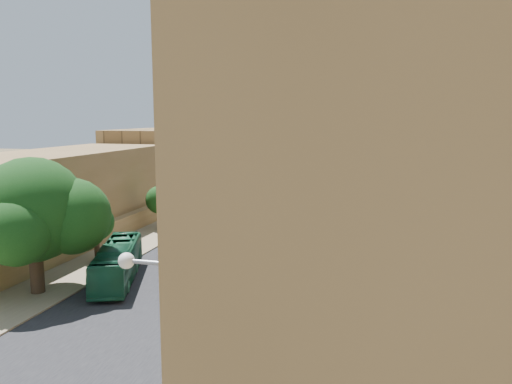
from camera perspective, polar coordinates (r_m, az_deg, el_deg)
The scene contains 33 objects.
ground at distance 29.39m, azimuth -13.47°, elevation -15.28°, with size 260.00×260.00×0.00m, color brown.
road_surface at distance 56.37m, azimuth 1.03°, elevation -3.42°, with size 14.00×140.00×0.01m, color black.
sidewalk_east at distance 54.96m, azimuth 10.73°, elevation -3.89°, with size 5.00×140.00×0.01m, color #7D6C52.
sidewalk_west at distance 59.29m, azimuth -7.93°, elevation -2.90°, with size 5.00×140.00×0.01m, color #7D6C52.
kerb_east at distance 55.16m, azimuth 8.13°, elevation -3.72°, with size 0.25×140.00×0.12m, color #7D6C52.
kerb_west at distance 58.37m, azimuth -5.67°, elevation -2.99°, with size 0.25×140.00×0.12m, color #7D6C52.
townhouse_a at distance 21.46m, azimuth 22.22°, elevation -6.58°, with size 9.00×14.00×16.40m.
townhouse_b at distance 35.23m, azimuth 19.26°, elevation -1.89°, with size 9.00×14.00×14.90m.
townhouse_c at distance 48.89m, azimuth 18.10°, elevation 2.48°, with size 9.00×14.00×17.40m.
townhouse_d at distance 62.88m, azimuth 17.35°, elevation 3.12°, with size 9.00×14.00×15.90m.
west_wall at distance 51.65m, azimuth -15.32°, elevation -3.84°, with size 1.00×40.00×1.80m, color olive.
west_building_low at distance 52.41m, azimuth -21.77°, elevation -0.31°, with size 10.00×28.00×8.40m, color brown.
west_building_mid at distance 74.65m, azimuth -9.92°, elevation 3.30°, with size 10.00×22.00×10.00m, color olive.
church at distance 103.02m, azimuth 7.51°, elevation 7.32°, with size 28.00×22.50×36.30m.
ficus_tree at distance 36.11m, azimuth -24.04°, elevation -2.27°, with size 9.20×8.46×9.20m.
street_tree_a at distance 43.24m, azimuth -17.84°, elevation -3.37°, with size 3.02×3.02×4.65m.
street_tree_b at distance 53.56m, azimuth -10.96°, elevation -0.91°, with size 2.96×2.96×4.55m.
street_tree_c at distance 64.37m, azimuth -6.36°, elevation 1.32°, with size 3.53×3.53×5.42m.
street_tree_d at distance 75.68m, azimuth -3.10°, elevation 2.02°, with size 2.98×2.98×4.58m.
streetlamp at distance 14.33m, azimuth -9.26°, elevation -18.94°, with size 2.11×0.44×8.22m.
red_truck at distance 37.64m, azimuth -1.25°, elevation -7.04°, with size 3.68×6.65×3.70m.
olive_pickup at distance 45.56m, azimuth 4.74°, elevation -5.33°, with size 2.20×4.20×1.67m.
bus_green_north at distance 37.65m, azimuth -15.54°, elevation -7.77°, with size 2.30×9.83×2.74m, color #175334.
bus_red_east at distance 37.33m, azimuth 4.11°, elevation -7.49°, with size 2.42×10.34×2.88m, color red.
bus_cream_east at distance 57.86m, azimuth 7.85°, elevation -1.93°, with size 2.10×8.97×2.50m, color beige.
car_blue_a at distance 44.56m, azimuth -8.94°, elevation -5.87°, with size 1.68×4.17×1.42m, color teal.
car_white_a at distance 56.14m, azimuth 0.49°, elevation -2.73°, with size 1.52×4.36×1.44m, color white.
car_cream at distance 49.17m, azimuth 0.18°, elevation -4.41°, with size 2.28×4.94×1.37m, color #F9DFA8.
car_dkblue at distance 69.35m, azimuth 2.73°, elevation -0.54°, with size 2.03×4.98×1.45m, color #171F4B.
car_white_b at distance 66.83m, azimuth 6.05°, elevation -1.06°, with size 1.35×3.36×1.15m, color white.
car_blue_b at distance 77.76m, azimuth 1.61°, elevation 0.36°, with size 1.21×3.48×1.15m, color #4059A0.
pedestrian_a at distance 30.24m, azimuth 7.77°, elevation -12.51°, with size 0.68×0.45×1.86m, color black.
pedestrian_c at distance 45.90m, azimuth 7.42°, elevation -5.16°, with size 1.05×0.44×1.79m, color #2E2F31.
Camera 1 is at (13.01, -23.56, 11.82)m, focal length 35.00 mm.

